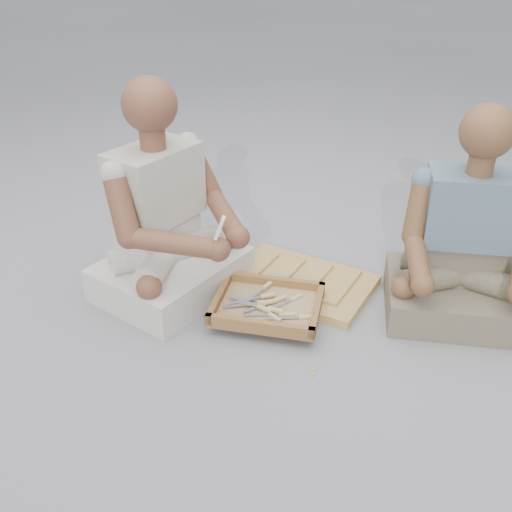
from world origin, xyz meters
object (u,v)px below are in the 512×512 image
at_px(companion, 464,251).
at_px(tool_tray, 268,306).
at_px(carved_panel, 300,282).
at_px(craftsman, 167,225).

bearing_deg(companion, tool_tray, 12.97).
relative_size(tool_tray, companion, 0.56).
xyz_separation_m(carved_panel, tool_tray, (-0.05, -0.30, 0.04)).
height_order(carved_panel, companion, companion).
bearing_deg(tool_tray, carved_panel, 80.16).
relative_size(craftsman, companion, 1.07).
xyz_separation_m(tool_tray, craftsman, (-0.51, 0.05, 0.27)).
xyz_separation_m(carved_panel, companion, (0.70, 0.07, 0.29)).
distance_m(carved_panel, tool_tray, 0.31).
xyz_separation_m(craftsman, companion, (1.27, 0.33, -0.03)).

